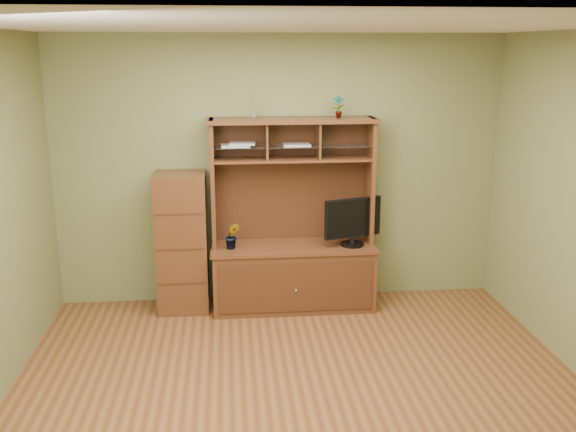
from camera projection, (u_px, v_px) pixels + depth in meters
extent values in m
cube|color=brown|center=(301.00, 394.00, 4.91)|extent=(4.50, 4.00, 0.02)
cube|color=white|center=(303.00, 24.00, 4.22)|extent=(4.50, 4.00, 0.02)
cube|color=olive|center=(279.00, 171.00, 6.50)|extent=(4.50, 0.02, 2.70)
cube|color=olive|center=(359.00, 352.00, 2.63)|extent=(4.50, 0.02, 2.70)
cube|color=#4E2916|center=(293.00, 277.00, 6.48)|extent=(1.60, 0.55, 0.62)
cube|color=#3D1E10|center=(296.00, 287.00, 6.21)|extent=(1.50, 0.01, 0.50)
sphere|color=silver|center=(296.00, 291.00, 6.20)|extent=(0.02, 0.02, 0.02)
cube|color=#4E2916|center=(293.00, 247.00, 6.40)|extent=(1.64, 0.59, 0.03)
cube|color=#4E2916|center=(213.00, 183.00, 6.26)|extent=(0.04, 0.35, 1.25)
cube|color=#4E2916|center=(370.00, 180.00, 6.40)|extent=(0.04, 0.35, 1.25)
cube|color=#3D1E10|center=(291.00, 179.00, 6.49)|extent=(1.52, 0.02, 1.25)
cube|color=#4E2916|center=(292.00, 120.00, 6.18)|extent=(1.66, 0.40, 0.04)
cube|color=#4E2916|center=(292.00, 159.00, 6.27)|extent=(1.52, 0.32, 0.02)
cube|color=#4E2916|center=(266.00, 141.00, 6.20)|extent=(0.02, 0.31, 0.35)
cube|color=#4E2916|center=(318.00, 140.00, 6.25)|extent=(0.02, 0.31, 0.35)
cube|color=silver|center=(292.00, 146.00, 6.23)|extent=(1.50, 0.27, 0.01)
cylinder|color=black|center=(352.00, 244.00, 6.39)|extent=(0.23, 0.23, 0.02)
cylinder|color=black|center=(352.00, 239.00, 6.37)|extent=(0.05, 0.05, 0.07)
cube|color=black|center=(353.00, 218.00, 6.32)|extent=(0.59, 0.24, 0.39)
imported|color=#24581E|center=(232.00, 236.00, 6.25)|extent=(0.15, 0.13, 0.26)
imported|color=#366E26|center=(338.00, 107.00, 6.19)|extent=(0.12, 0.09, 0.21)
cylinder|color=silver|center=(253.00, 113.00, 6.12)|extent=(0.06, 0.06, 0.10)
cylinder|color=olive|center=(253.00, 98.00, 6.09)|extent=(0.04, 0.04, 0.19)
cube|color=silver|center=(235.00, 145.00, 6.19)|extent=(0.28, 0.22, 0.02)
cube|color=silver|center=(242.00, 143.00, 6.19)|extent=(0.27, 0.21, 0.02)
cube|color=silver|center=(297.00, 145.00, 6.24)|extent=(0.26, 0.21, 0.02)
cube|color=#4E2916|center=(182.00, 242.00, 6.33)|extent=(0.50, 0.45, 1.39)
cube|color=#3D1E10|center=(182.00, 284.00, 6.20)|extent=(0.46, 0.01, 0.02)
cube|color=#3D1E10|center=(181.00, 249.00, 6.11)|extent=(0.46, 0.01, 0.01)
cube|color=#3D1E10|center=(179.00, 214.00, 6.02)|extent=(0.46, 0.01, 0.02)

